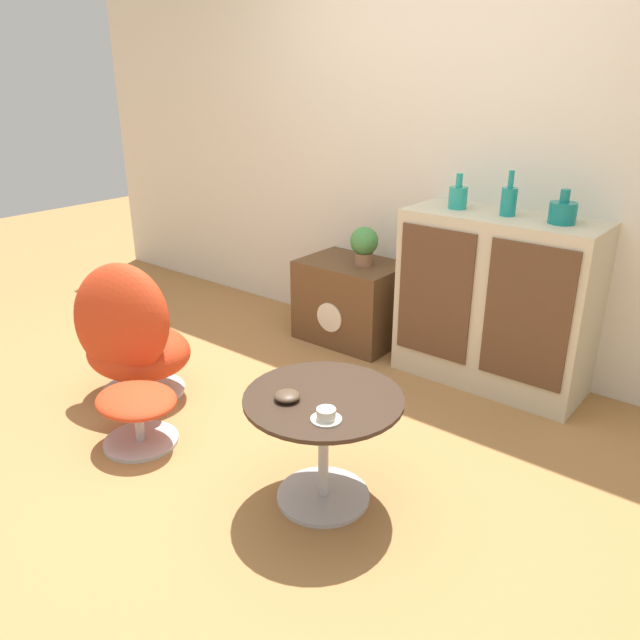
% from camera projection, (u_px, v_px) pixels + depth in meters
% --- Properties ---
extents(ground_plane, '(12.00, 12.00, 0.00)m').
position_uv_depth(ground_plane, '(263.00, 447.00, 3.04)').
color(ground_plane, '#A87542').
extents(wall_back, '(6.40, 0.06, 2.60)m').
position_uv_depth(wall_back, '(442.00, 143.00, 3.71)').
color(wall_back, silver).
rests_on(wall_back, ground_plane).
extents(sideboard, '(1.06, 0.45, 0.98)m').
position_uv_depth(sideboard, '(495.00, 302.00, 3.51)').
color(sideboard, beige).
rests_on(sideboard, ground_plane).
extents(tv_console, '(0.66, 0.48, 0.54)m').
position_uv_depth(tv_console, '(351.00, 301.00, 4.16)').
color(tv_console, brown).
rests_on(tv_console, ground_plane).
extents(egg_chair, '(0.72, 0.68, 0.81)m').
position_uv_depth(egg_chair, '(130.00, 337.00, 3.36)').
color(egg_chair, '#B7B7BC').
rests_on(egg_chair, ground_plane).
extents(ottoman, '(0.42, 0.36, 0.28)m').
position_uv_depth(ottoman, '(137.00, 407.00, 3.00)').
color(ottoman, '#B7B7BC').
rests_on(ottoman, ground_plane).
extents(coffee_table, '(0.65, 0.65, 0.49)m').
position_uv_depth(coffee_table, '(323.00, 430.00, 2.55)').
color(coffee_table, '#B7B7BC').
rests_on(coffee_table, ground_plane).
extents(vase_leftmost, '(0.10, 0.10, 0.19)m').
position_uv_depth(vase_leftmost, '(458.00, 197.00, 3.47)').
color(vase_leftmost, teal).
rests_on(vase_leftmost, sideboard).
extents(vase_inner_left, '(0.08, 0.08, 0.24)m').
position_uv_depth(vase_inner_left, '(509.00, 200.00, 3.30)').
color(vase_inner_left, teal).
rests_on(vase_inner_left, sideboard).
extents(vase_inner_right, '(0.14, 0.14, 0.17)m').
position_uv_depth(vase_inner_right, '(563.00, 212.00, 3.14)').
color(vase_inner_right, '#147A75').
rests_on(vase_inner_right, sideboard).
extents(potted_plant, '(0.18, 0.18, 0.25)m').
position_uv_depth(potted_plant, '(364.00, 244.00, 3.96)').
color(potted_plant, '#996B4C').
rests_on(potted_plant, tv_console).
extents(teacup, '(0.12, 0.12, 0.05)m').
position_uv_depth(teacup, '(326.00, 416.00, 2.32)').
color(teacup, silver).
rests_on(teacup, coffee_table).
extents(bowl, '(0.10, 0.10, 0.04)m').
position_uv_depth(bowl, '(287.00, 396.00, 2.46)').
color(bowl, '#4C3828').
rests_on(bowl, coffee_table).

